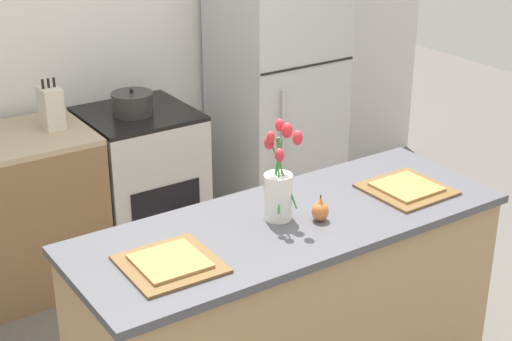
{
  "coord_description": "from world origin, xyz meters",
  "views": [
    {
      "loc": [
        -1.65,
        -2.23,
        2.32
      ],
      "look_at": [
        0.0,
        0.25,
        1.03
      ],
      "focal_mm": 55.0,
      "sensor_mm": 36.0,
      "label": 1
    }
  ],
  "objects_px": {
    "stove_range": "(142,183)",
    "flower_vase": "(279,187)",
    "refrigerator": "(276,87)",
    "plate_setting_right": "(407,188)",
    "cooking_pot": "(132,103)",
    "pear_figurine": "(320,210)",
    "knife_block": "(51,108)",
    "plate_setting_left": "(170,263)"
  },
  "relations": [
    {
      "from": "flower_vase",
      "to": "pear_figurine",
      "type": "height_order",
      "value": "flower_vase"
    },
    {
      "from": "plate_setting_left",
      "to": "knife_block",
      "type": "bearing_deg",
      "value": 83.66
    },
    {
      "from": "knife_block",
      "to": "pear_figurine",
      "type": "bearing_deg",
      "value": -74.37
    },
    {
      "from": "refrigerator",
      "to": "plate_setting_right",
      "type": "bearing_deg",
      "value": -106.16
    },
    {
      "from": "flower_vase",
      "to": "stove_range",
      "type": "bearing_deg",
      "value": 85.03
    },
    {
      "from": "refrigerator",
      "to": "cooking_pot",
      "type": "height_order",
      "value": "refrigerator"
    },
    {
      "from": "cooking_pot",
      "to": "plate_setting_left",
      "type": "bearing_deg",
      "value": -111.13
    },
    {
      "from": "cooking_pot",
      "to": "knife_block",
      "type": "distance_m",
      "value": 0.45
    },
    {
      "from": "refrigerator",
      "to": "pear_figurine",
      "type": "distance_m",
      "value": 1.93
    },
    {
      "from": "pear_figurine",
      "to": "plate_setting_left",
      "type": "distance_m",
      "value": 0.66
    },
    {
      "from": "refrigerator",
      "to": "flower_vase",
      "type": "distance_m",
      "value": 1.91
    },
    {
      "from": "stove_range",
      "to": "knife_block",
      "type": "relative_size",
      "value": 3.26
    },
    {
      "from": "refrigerator",
      "to": "cooking_pot",
      "type": "xyz_separation_m",
      "value": [
        -0.99,
        -0.02,
        0.08
      ]
    },
    {
      "from": "flower_vase",
      "to": "cooking_pot",
      "type": "xyz_separation_m",
      "value": [
        0.1,
        1.54,
        -0.1
      ]
    },
    {
      "from": "stove_range",
      "to": "knife_block",
      "type": "bearing_deg",
      "value": 177.77
    },
    {
      "from": "flower_vase",
      "to": "pear_figurine",
      "type": "distance_m",
      "value": 0.19
    },
    {
      "from": "stove_range",
      "to": "flower_vase",
      "type": "relative_size",
      "value": 2.22
    },
    {
      "from": "refrigerator",
      "to": "plate_setting_right",
      "type": "relative_size",
      "value": 5.19
    },
    {
      "from": "flower_vase",
      "to": "knife_block",
      "type": "height_order",
      "value": "flower_vase"
    },
    {
      "from": "pear_figurine",
      "to": "stove_range",
      "type": "bearing_deg",
      "value": 89.62
    },
    {
      "from": "cooking_pot",
      "to": "pear_figurine",
      "type": "bearing_deg",
      "value": -89.07
    },
    {
      "from": "pear_figurine",
      "to": "cooking_pot",
      "type": "distance_m",
      "value": 1.65
    },
    {
      "from": "flower_vase",
      "to": "knife_block",
      "type": "distance_m",
      "value": 1.62
    },
    {
      "from": "plate_setting_left",
      "to": "plate_setting_right",
      "type": "bearing_deg",
      "value": 0.0
    },
    {
      "from": "cooking_pot",
      "to": "knife_block",
      "type": "xyz_separation_m",
      "value": [
        -0.45,
        0.04,
        0.05
      ]
    },
    {
      "from": "plate_setting_right",
      "to": "cooking_pot",
      "type": "height_order",
      "value": "cooking_pot"
    },
    {
      "from": "refrigerator",
      "to": "stove_range",
      "type": "bearing_deg",
      "value": -179.96
    },
    {
      "from": "flower_vase",
      "to": "plate_setting_left",
      "type": "relative_size",
      "value": 1.19
    },
    {
      "from": "refrigerator",
      "to": "cooking_pot",
      "type": "distance_m",
      "value": 0.99
    },
    {
      "from": "plate_setting_left",
      "to": "knife_block",
      "type": "relative_size",
      "value": 1.24
    },
    {
      "from": "plate_setting_left",
      "to": "knife_block",
      "type": "height_order",
      "value": "knife_block"
    },
    {
      "from": "stove_range",
      "to": "plate_setting_left",
      "type": "relative_size",
      "value": 2.64
    },
    {
      "from": "stove_range",
      "to": "cooking_pot",
      "type": "distance_m",
      "value": 0.51
    },
    {
      "from": "refrigerator",
      "to": "pear_figurine",
      "type": "height_order",
      "value": "refrigerator"
    },
    {
      "from": "plate_setting_left",
      "to": "plate_setting_right",
      "type": "height_order",
      "value": "same"
    },
    {
      "from": "plate_setting_left",
      "to": "knife_block",
      "type": "xyz_separation_m",
      "value": [
        0.19,
        1.67,
        0.07
      ]
    },
    {
      "from": "refrigerator",
      "to": "knife_block",
      "type": "bearing_deg",
      "value": 179.27
    },
    {
      "from": "refrigerator",
      "to": "pear_figurine",
      "type": "relative_size",
      "value": 15.46
    },
    {
      "from": "cooking_pot",
      "to": "refrigerator",
      "type": "bearing_deg",
      "value": 1.26
    },
    {
      "from": "pear_figurine",
      "to": "knife_block",
      "type": "bearing_deg",
      "value": 105.63
    },
    {
      "from": "flower_vase",
      "to": "knife_block",
      "type": "xyz_separation_m",
      "value": [
        -0.35,
        1.58,
        -0.06
      ]
    },
    {
      "from": "pear_figurine",
      "to": "refrigerator",
      "type": "bearing_deg",
      "value": 60.11
    }
  ]
}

